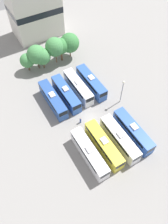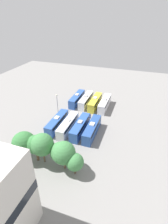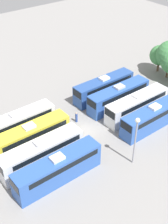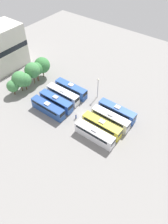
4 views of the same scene
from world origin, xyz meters
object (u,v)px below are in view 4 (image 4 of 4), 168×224
object	(u,v)px
bus_3	(117,111)
bus_5	(56,101)
bus_2	(110,118)
tree_4	(36,69)
bus_4	(48,108)
light_pole	(98,85)
bus_1	(102,126)
tree_2	(25,80)
tree_5	(42,65)
tree_0	(13,86)
tree_3	(32,70)
worker_person	(76,117)
bus_0	(94,134)
bus_6	(63,94)
tree_1	(20,79)
depot_building	(2,47)
bus_7	(71,89)

from	to	relation	value
bus_3	bus_5	world-z (taller)	same
bus_2	tree_4	world-z (taller)	tree_4
bus_4	light_pole	world-z (taller)	light_pole
bus_1	tree_2	distance (m)	29.62
bus_5	tree_5	bearing A→B (deg)	58.26
tree_0	tree_4	distance (m)	9.89
bus_4	tree_0	bearing A→B (deg)	92.07
tree_0	tree_3	distance (m)	8.25
worker_person	tree_3	bearing A→B (deg)	78.26
tree_0	bus_3	bearing A→B (deg)	-69.74
bus_0	bus_3	world-z (taller)	same
bus_0	bus_3	distance (m)	10.77
bus_6	tree_5	bearing A→B (deg)	69.84
bus_1	tree_4	bearing A→B (deg)	79.61
bus_4	tree_1	xyz separation A→B (m)	(2.18, 13.86, 2.77)
bus_0	bus_6	bearing A→B (deg)	67.54
tree_4	depot_building	size ratio (longest dim) A/B	0.46
bus_1	depot_building	xyz separation A→B (m)	(4.98, 45.87, 5.77)
bus_1	tree_2	xyz separation A→B (m)	(-0.28, 29.54, 2.07)
bus_2	tree_1	size ratio (longest dim) A/B	1.58
tree_5	bus_3	bearing A→B (deg)	-92.18
bus_6	tree_4	xyz separation A→B (m)	(2.03, 13.16, 2.91)
tree_1	tree_5	bearing A→B (deg)	0.26
bus_1	tree_1	xyz separation A→B (m)	(-1.57, 30.19, 2.77)
light_pole	tree_5	bearing A→B (deg)	96.18
bus_0	tree_2	world-z (taller)	tree_2
bus_0	bus_6	distance (m)	18.31
bus_0	tree_5	distance (m)	32.73
bus_0	tree_0	bearing A→B (deg)	91.35
bus_3	tree_2	distance (m)	30.95
bus_0	tree_1	size ratio (longest dim) A/B	1.58
light_pole	tree_4	distance (m)	21.88
bus_2	bus_4	distance (m)	18.37
bus_5	tree_4	world-z (taller)	tree_4
worker_person	depot_building	world-z (taller)	depot_building
bus_6	light_pole	size ratio (longest dim) A/B	1.60
bus_2	tree_2	distance (m)	30.36
bus_6	light_pole	xyz separation A→B (m)	(7.26, -8.09, 3.03)
bus_1	tree_5	xyz separation A→B (m)	(8.39, 30.23, 2.76)
bus_3	bus_7	world-z (taller)	same
bus_1	bus_3	distance (m)	7.24
tree_5	bus_1	bearing A→B (deg)	-105.52
tree_2	tree_5	size ratio (longest dim) A/B	0.84
bus_6	tree_4	bearing A→B (deg)	81.23
tree_2	bus_2	bearing A→B (deg)	-82.52
bus_3	tree_3	bearing A→B (deg)	96.57
tree_0	tree_5	bearing A→B (deg)	-2.23
bus_4	bus_6	world-z (taller)	same
tree_0	bus_1	bearing A→B (deg)	-82.10
depot_building	bus_1	bearing A→B (deg)	-96.20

